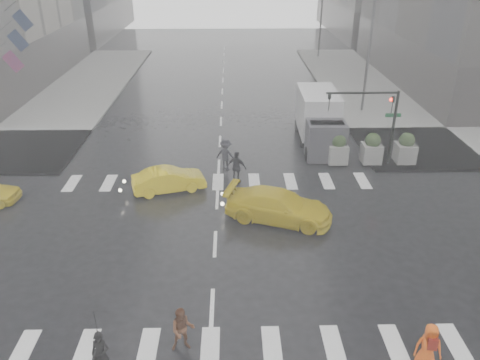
{
  "coord_description": "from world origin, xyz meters",
  "views": [
    {
      "loc": [
        0.74,
        -16.99,
        11.6
      ],
      "look_at": [
        1.13,
        2.0,
        2.1
      ],
      "focal_mm": 35.0,
      "sensor_mm": 36.0,
      "label": 1
    }
  ],
  "objects_px": {
    "taxi_mid": "(169,180)",
    "traffic_signal_pole": "(378,113)",
    "box_truck": "(320,119)",
    "pedestrian_brown": "(183,329)",
    "pedestrian_orange": "(428,347)"
  },
  "relations": [
    {
      "from": "traffic_signal_pole",
      "to": "pedestrian_brown",
      "type": "relative_size",
      "value": 2.82
    },
    {
      "from": "traffic_signal_pole",
      "to": "taxi_mid",
      "type": "xyz_separation_m",
      "value": [
        -11.56,
        -2.95,
        -2.59
      ]
    },
    {
      "from": "traffic_signal_pole",
      "to": "pedestrian_brown",
      "type": "bearing_deg",
      "value": -125.32
    },
    {
      "from": "pedestrian_brown",
      "to": "pedestrian_orange",
      "type": "distance_m",
      "value": 7.51
    },
    {
      "from": "traffic_signal_pole",
      "to": "pedestrian_orange",
      "type": "distance_m",
      "value": 15.19
    },
    {
      "from": "pedestrian_brown",
      "to": "taxi_mid",
      "type": "relative_size",
      "value": 0.42
    },
    {
      "from": "pedestrian_brown",
      "to": "box_truck",
      "type": "distance_m",
      "value": 18.6
    },
    {
      "from": "traffic_signal_pole",
      "to": "taxi_mid",
      "type": "bearing_deg",
      "value": -165.7
    },
    {
      "from": "pedestrian_brown",
      "to": "pedestrian_orange",
      "type": "height_order",
      "value": "pedestrian_orange"
    },
    {
      "from": "pedestrian_brown",
      "to": "box_truck",
      "type": "relative_size",
      "value": 0.25
    },
    {
      "from": "taxi_mid",
      "to": "box_truck",
      "type": "bearing_deg",
      "value": -72.16
    },
    {
      "from": "traffic_signal_pole",
      "to": "box_truck",
      "type": "distance_m",
      "value": 4.37
    },
    {
      "from": "traffic_signal_pole",
      "to": "pedestrian_brown",
      "type": "distance_m",
      "value": 17.21
    },
    {
      "from": "pedestrian_brown",
      "to": "taxi_mid",
      "type": "height_order",
      "value": "pedestrian_brown"
    },
    {
      "from": "taxi_mid",
      "to": "traffic_signal_pole",
      "type": "bearing_deg",
      "value": -92.35
    }
  ]
}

